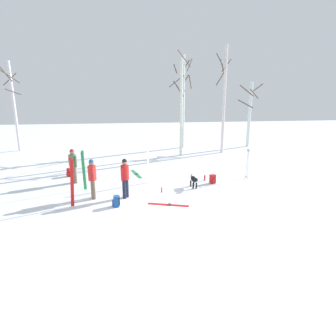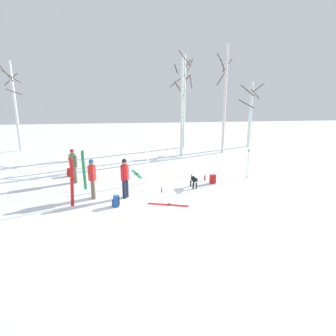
# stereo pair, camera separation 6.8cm
# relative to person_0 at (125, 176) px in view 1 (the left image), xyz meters

# --- Properties ---
(ground_plane) EXTENTS (60.00, 60.00, 0.00)m
(ground_plane) POSITION_rel_person_0_xyz_m (1.50, -1.22, -0.98)
(ground_plane) COLOR white
(person_0) EXTENTS (0.34, 0.45, 1.72)m
(person_0) POSITION_rel_person_0_xyz_m (0.00, 0.00, 0.00)
(person_0) COLOR #1E2338
(person_0) RESTS_ON ground_plane
(person_1) EXTENTS (0.34, 0.50, 1.72)m
(person_1) POSITION_rel_person_0_xyz_m (-1.36, 0.09, 0.00)
(person_1) COLOR #72604C
(person_1) RESTS_ON ground_plane
(person_2) EXTENTS (0.44, 0.34, 1.72)m
(person_2) POSITION_rel_person_0_xyz_m (-2.58, 2.39, 0.00)
(person_2) COLOR #72604C
(person_2) RESTS_ON ground_plane
(dog) EXTENTS (0.28, 0.89, 0.57)m
(dog) POSITION_rel_person_0_xyz_m (3.17, 0.94, -0.59)
(dog) COLOR black
(dog) RESTS_ON ground_plane
(ski_pair_planted_0) EXTENTS (0.25, 0.04, 1.99)m
(ski_pair_planted_0) POSITION_rel_person_0_xyz_m (-2.04, -0.70, 0.01)
(ski_pair_planted_0) COLOR red
(ski_pair_planted_0) RESTS_ON ground_plane
(ski_pair_planted_1) EXTENTS (0.11, 0.14, 2.03)m
(ski_pair_planted_1) POSITION_rel_person_0_xyz_m (1.07, 1.95, 0.03)
(ski_pair_planted_1) COLOR white
(ski_pair_planted_1) RESTS_ON ground_plane
(ski_pair_planted_2) EXTENTS (0.16, 0.06, 1.85)m
(ski_pair_planted_2) POSITION_rel_person_0_xyz_m (-1.90, 1.31, -0.06)
(ski_pair_planted_2) COLOR green
(ski_pair_planted_2) RESTS_ON ground_plane
(ski_pair_lying_0) EXTENTS (0.61, 1.70, 0.05)m
(ski_pair_lying_0) POSITION_rel_person_0_xyz_m (0.51, 3.55, -0.97)
(ski_pair_lying_0) COLOR green
(ski_pair_lying_0) RESTS_ON ground_plane
(ski_pair_lying_1) EXTENTS (1.65, 0.66, 0.05)m
(ski_pair_lying_1) POSITION_rel_person_0_xyz_m (1.71, -1.05, -0.97)
(ski_pair_lying_1) COLOR red
(ski_pair_lying_1) RESTS_ON ground_plane
(ski_poles_0) EXTENTS (0.07, 0.26, 1.55)m
(ski_poles_0) POSITION_rel_person_0_xyz_m (6.22, 2.07, -0.16)
(ski_poles_0) COLOR #B2B2BC
(ski_poles_0) RESTS_ON ground_plane
(backpack_0) EXTENTS (0.34, 0.34, 0.44)m
(backpack_0) POSITION_rel_person_0_xyz_m (-3.03, 3.58, -0.77)
(backpack_0) COLOR red
(backpack_0) RESTS_ON ground_plane
(backpack_1) EXTENTS (0.31, 0.33, 0.44)m
(backpack_1) POSITION_rel_person_0_xyz_m (4.24, 1.47, -0.77)
(backpack_1) COLOR red
(backpack_1) RESTS_ON ground_plane
(backpack_2) EXTENTS (0.30, 0.27, 0.44)m
(backpack_2) POSITION_rel_person_0_xyz_m (-0.36, -0.93, -0.77)
(backpack_2) COLOR #1E4C99
(backpack_2) RESTS_ON ground_plane
(water_bottle_0) EXTENTS (0.08, 0.08, 0.28)m
(water_bottle_0) POSITION_rel_person_0_xyz_m (3.95, 1.96, -0.85)
(water_bottle_0) COLOR red
(water_bottle_0) RESTS_ON ground_plane
(water_bottle_1) EXTENTS (0.06, 0.06, 0.24)m
(water_bottle_1) POSITION_rel_person_0_xyz_m (1.59, 0.45, -0.87)
(water_bottle_1) COLOR red
(water_bottle_1) RESTS_ON ground_plane
(birch_tree_0) EXTENTS (1.42, 1.44, 6.46)m
(birch_tree_0) POSITION_rel_person_0_xyz_m (-8.16, 10.98, 2.42)
(birch_tree_0) COLOR silver
(birch_tree_0) RESTS_ON ground_plane
(birch_tree_1) EXTENTS (1.41, 1.35, 6.93)m
(birch_tree_1) POSITION_rel_person_0_xyz_m (3.72, 8.01, 2.45)
(birch_tree_1) COLOR silver
(birch_tree_1) RESTS_ON ground_plane
(birch_tree_2) EXTENTS (1.52, 1.38, 7.01)m
(birch_tree_2) POSITION_rel_person_0_xyz_m (4.30, 10.70, 2.70)
(birch_tree_2) COLOR silver
(birch_tree_2) RESTS_ON ground_plane
(birch_tree_3) EXTENTS (1.04, 1.20, 7.48)m
(birch_tree_3) POSITION_rel_person_0_xyz_m (6.85, 8.53, 2.92)
(birch_tree_3) COLOR silver
(birch_tree_3) RESTS_ON ground_plane
(birch_tree_4) EXTENTS (1.74, 1.71, 5.06)m
(birch_tree_4) POSITION_rel_person_0_xyz_m (9.64, 10.54, 1.73)
(birch_tree_4) COLOR silver
(birch_tree_4) RESTS_ON ground_plane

